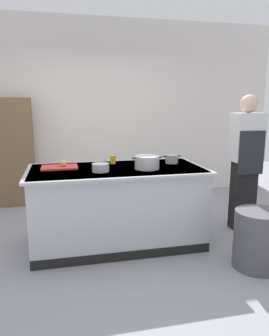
# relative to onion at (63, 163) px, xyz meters

# --- Properties ---
(ground_plane) EXTENTS (10.00, 10.00, 0.00)m
(ground_plane) POSITION_rel_onion_xyz_m (0.58, -0.13, -0.96)
(ground_plane) COLOR gray
(back_wall) EXTENTS (6.40, 0.12, 3.00)m
(back_wall) POSITION_rel_onion_xyz_m (0.58, 1.97, 0.54)
(back_wall) COLOR silver
(back_wall) RESTS_ON ground_plane
(counter_island) EXTENTS (1.98, 0.98, 0.90)m
(counter_island) POSITION_rel_onion_xyz_m (0.58, -0.13, -0.49)
(counter_island) COLOR #B7BABF
(counter_island) RESTS_ON ground_plane
(cutting_board) EXTENTS (0.40, 0.28, 0.02)m
(cutting_board) POSITION_rel_onion_xyz_m (-0.04, 0.02, -0.05)
(cutting_board) COLOR red
(cutting_board) RESTS_ON counter_island
(onion) EXTENTS (0.07, 0.07, 0.07)m
(onion) POSITION_rel_onion_xyz_m (0.00, 0.00, 0.00)
(onion) COLOR tan
(onion) RESTS_ON cutting_board
(stock_pot) EXTENTS (0.34, 0.27, 0.15)m
(stock_pot) POSITION_rel_onion_xyz_m (0.91, -0.24, 0.02)
(stock_pot) COLOR #B7BABF
(stock_pot) RESTS_ON counter_island
(sauce_pan) EXTENTS (0.22, 0.15, 0.10)m
(sauce_pan) POSITION_rel_onion_xyz_m (1.29, 0.02, -0.01)
(sauce_pan) COLOR #99999E
(sauce_pan) RESTS_ON counter_island
(mixing_bowl) EXTENTS (0.18, 0.18, 0.09)m
(mixing_bowl) POSITION_rel_onion_xyz_m (0.39, -0.27, -0.01)
(mixing_bowl) COLOR #B7BABF
(mixing_bowl) RESTS_ON counter_island
(juice_cup) EXTENTS (0.07, 0.07, 0.10)m
(juice_cup) POSITION_rel_onion_xyz_m (0.58, 0.15, -0.01)
(juice_cup) COLOR yellow
(juice_cup) RESTS_ON counter_island
(trash_bin) EXTENTS (0.46, 0.46, 0.59)m
(trash_bin) POSITION_rel_onion_xyz_m (1.84, -0.99, -0.66)
(trash_bin) COLOR #4C4C51
(trash_bin) RESTS_ON ground_plane
(person_chef) EXTENTS (0.38, 0.25, 1.72)m
(person_chef) POSITION_rel_onion_xyz_m (2.25, -0.04, -0.04)
(person_chef) COLOR black
(person_chef) RESTS_ON ground_plane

